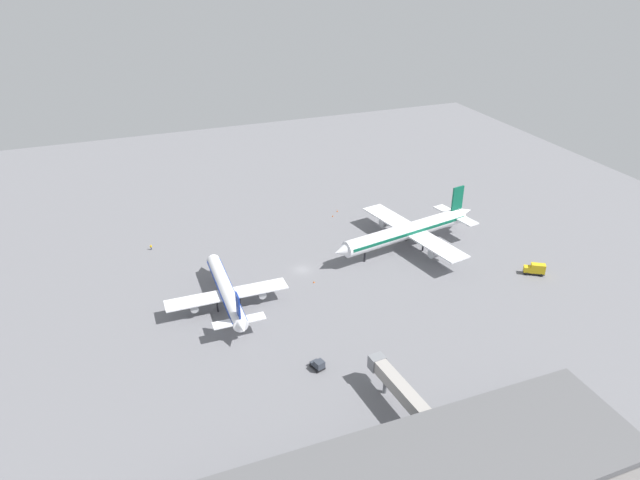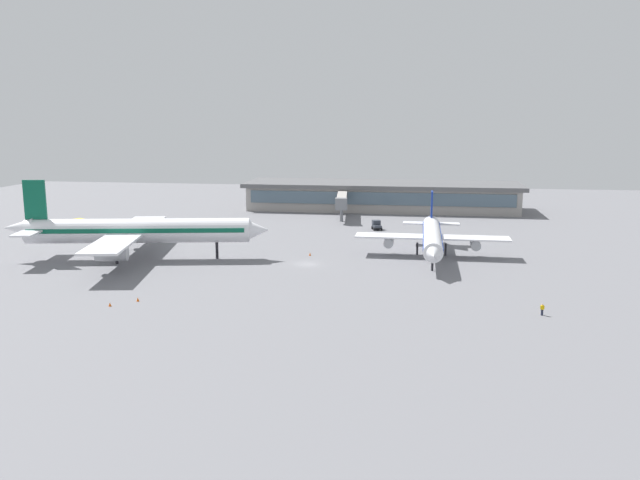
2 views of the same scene
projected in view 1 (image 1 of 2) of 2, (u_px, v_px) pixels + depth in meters
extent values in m
plane|color=slate|center=(302.00, 270.00, 160.31)|extent=(288.00, 288.00, 0.00)
cube|color=#4C6070|center=(376.00, 441.00, 99.67)|extent=(76.29, 0.30, 3.60)
cube|color=#59595B|center=(407.00, 478.00, 89.26)|extent=(82.65, 22.25, 1.20)
cylinder|color=white|center=(226.00, 290.00, 143.21)|extent=(3.75, 32.27, 3.55)
cone|color=white|center=(212.00, 258.00, 157.43)|extent=(3.39, 3.57, 3.37)
cone|color=white|center=(242.00, 327.00, 128.75)|extent=(2.87, 4.45, 2.84)
cube|color=navy|center=(226.00, 289.00, 143.09)|extent=(3.81, 30.98, 0.64)
cube|color=white|center=(227.00, 294.00, 142.04)|extent=(30.67, 5.35, 0.32)
cylinder|color=#A5A8AD|center=(193.00, 305.00, 139.94)|extent=(1.98, 4.20, 1.95)
cylinder|color=#A5A8AD|center=(261.00, 292.00, 145.30)|extent=(1.98, 4.20, 1.95)
cube|color=white|center=(239.00, 321.00, 131.04)|extent=(12.27, 2.97, 0.26)
cube|color=navy|center=(238.00, 305.00, 129.05)|extent=(0.40, 3.10, 5.68)
cylinder|color=black|center=(218.00, 278.00, 153.95)|extent=(0.43, 0.43, 2.48)
cylinder|color=black|center=(218.00, 308.00, 141.60)|extent=(0.43, 0.43, 2.48)
cylinder|color=black|center=(240.00, 303.00, 143.37)|extent=(0.43, 0.43, 2.48)
cylinder|color=white|center=(407.00, 231.00, 168.79)|extent=(43.44, 12.64, 4.76)
cone|color=white|center=(342.00, 251.00, 158.08)|extent=(5.51, 5.32, 4.52)
cone|color=white|center=(464.00, 212.00, 179.16)|extent=(6.55, 4.84, 3.81)
cube|color=#0C593F|center=(407.00, 230.00, 168.62)|extent=(41.75, 12.42, 0.86)
cube|color=white|center=(412.00, 231.00, 170.01)|extent=(14.37, 41.71, 0.43)
cylinder|color=#A5A8AD|center=(438.00, 252.00, 162.12)|extent=(6.01, 3.61, 2.62)
cylinder|color=#A5A8AD|center=(388.00, 222.00, 179.46)|extent=(6.01, 3.61, 2.62)
cube|color=white|center=(456.00, 215.00, 177.60)|extent=(6.84, 16.89, 0.34)
cube|color=#0C593F|center=(458.00, 198.00, 174.93)|extent=(4.18, 1.27, 7.62)
cylinder|color=black|center=(365.00, 256.00, 163.65)|extent=(0.57, 0.57, 3.33)
cylinder|color=black|center=(423.00, 246.00, 169.42)|extent=(0.57, 0.57, 3.33)
cylinder|color=black|center=(407.00, 236.00, 175.15)|extent=(0.57, 0.57, 3.33)
cube|color=black|center=(534.00, 273.00, 157.87)|extent=(5.74, 4.61, 0.30)
cube|color=gold|center=(527.00, 269.00, 157.76)|extent=(2.54, 2.57, 1.60)
cube|color=#3F596B|center=(524.00, 268.00, 157.75)|extent=(0.92, 1.39, 0.90)
cube|color=gold|center=(538.00, 268.00, 157.03)|extent=(4.23, 3.64, 2.60)
cylinder|color=black|center=(527.00, 274.00, 157.46)|extent=(0.84, 0.68, 0.80)
cylinder|color=black|center=(526.00, 271.00, 159.11)|extent=(0.84, 0.68, 0.80)
cylinder|color=black|center=(541.00, 275.00, 156.77)|extent=(0.84, 0.68, 0.80)
cylinder|color=black|center=(540.00, 272.00, 158.42)|extent=(0.84, 0.68, 0.80)
cube|color=black|center=(317.00, 366.00, 123.22)|extent=(2.71, 3.60, 0.30)
cube|color=#333842|center=(319.00, 364.00, 122.29)|extent=(2.32, 2.26, 1.60)
cube|color=#3F596B|center=(322.00, 365.00, 121.56)|extent=(1.56, 0.52, 0.90)
cube|color=#333842|center=(315.00, 363.00, 123.67)|extent=(2.21, 1.87, 0.50)
cylinder|color=black|center=(324.00, 368.00, 123.01)|extent=(0.51, 0.85, 0.80)
cylinder|color=black|center=(317.00, 371.00, 122.00)|extent=(0.51, 0.85, 0.80)
cylinder|color=black|center=(318.00, 362.00, 124.59)|extent=(0.51, 0.85, 0.80)
cylinder|color=black|center=(311.00, 366.00, 123.57)|extent=(0.51, 0.85, 0.80)
cylinder|color=#1E2338|center=(151.00, 248.00, 170.45)|extent=(0.34, 0.34, 0.85)
cylinder|color=yellow|center=(151.00, 246.00, 170.11)|extent=(0.40, 0.40, 0.60)
sphere|color=tan|center=(151.00, 245.00, 169.92)|extent=(0.22, 0.22, 0.22)
cylinder|color=yellow|center=(150.00, 246.00, 170.02)|extent=(0.10, 0.10, 0.54)
cylinder|color=yellow|center=(152.00, 246.00, 170.20)|extent=(0.10, 0.10, 0.54)
cube|color=#9E9993|center=(403.00, 391.00, 109.76)|extent=(4.16, 17.16, 2.80)
cylinder|color=slate|center=(385.00, 385.00, 116.01)|extent=(0.90, 0.90, 3.80)
cube|color=slate|center=(377.00, 362.00, 117.28)|extent=(3.33, 2.68, 3.08)
cone|color=#EA590C|center=(333.00, 216.00, 190.80)|extent=(0.44, 0.44, 0.60)
cone|color=#EA590C|center=(337.00, 211.00, 194.34)|extent=(0.44, 0.44, 0.60)
cone|color=#EA590C|center=(314.00, 282.00, 154.03)|extent=(0.44, 0.44, 0.60)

